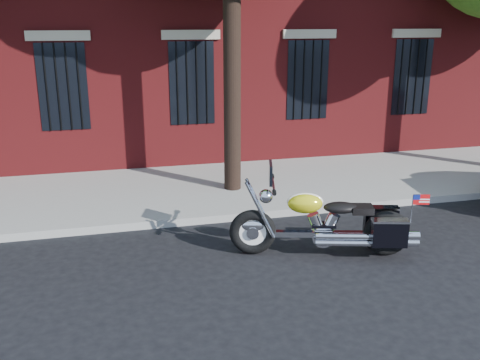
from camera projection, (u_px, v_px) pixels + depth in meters
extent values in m
plane|color=black|center=(244.00, 250.00, 8.94)|extent=(120.00, 120.00, 0.00)
cube|color=gray|center=(225.00, 217.00, 10.20)|extent=(40.00, 0.16, 0.15)
cube|color=gray|center=(207.00, 188.00, 11.95)|extent=(40.00, 3.60, 0.15)
cube|color=black|center=(192.00, 83.00, 13.05)|extent=(1.10, 0.14, 2.00)
cube|color=#B2A893|center=(190.00, 35.00, 12.69)|extent=(1.40, 0.20, 0.22)
cylinder|color=black|center=(192.00, 84.00, 12.98)|extent=(0.04, 0.04, 2.00)
cylinder|color=black|center=(232.00, 80.00, 11.03)|extent=(0.36, 0.36, 5.00)
torus|color=black|center=(253.00, 232.00, 8.67)|extent=(0.78, 0.37, 0.76)
torus|color=black|center=(387.00, 233.00, 8.62)|extent=(0.78, 0.37, 0.76)
cylinder|color=white|center=(253.00, 232.00, 8.67)|extent=(0.57, 0.22, 0.57)
cylinder|color=white|center=(387.00, 233.00, 8.62)|extent=(0.57, 0.22, 0.57)
ellipsoid|color=white|center=(253.00, 225.00, 8.64)|extent=(0.43, 0.25, 0.22)
ellipsoid|color=yellow|center=(387.00, 225.00, 8.58)|extent=(0.43, 0.26, 0.22)
cube|color=white|center=(319.00, 234.00, 8.65)|extent=(1.68, 0.57, 0.09)
cylinder|color=white|center=(323.00, 235.00, 8.66)|extent=(0.41, 0.29, 0.36)
cylinder|color=white|center=(361.00, 240.00, 8.44)|extent=(1.40, 0.48, 0.10)
ellipsoid|color=yellow|center=(305.00, 203.00, 8.51)|extent=(0.63, 0.46, 0.33)
ellipsoid|color=black|center=(341.00, 208.00, 8.51)|extent=(0.62, 0.46, 0.18)
cube|color=black|center=(381.00, 219.00, 8.87)|extent=(0.58, 0.32, 0.43)
cube|color=black|center=(390.00, 233.00, 8.30)|extent=(0.58, 0.32, 0.43)
cylinder|color=white|center=(273.00, 184.00, 8.43)|extent=(0.28, 0.87, 0.04)
sphere|color=white|center=(266.00, 196.00, 8.49)|extent=(0.28, 0.28, 0.23)
cube|color=black|center=(271.00, 173.00, 8.38)|extent=(0.17, 0.45, 0.32)
cube|color=red|center=(421.00, 200.00, 8.08)|extent=(0.25, 0.08, 0.16)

